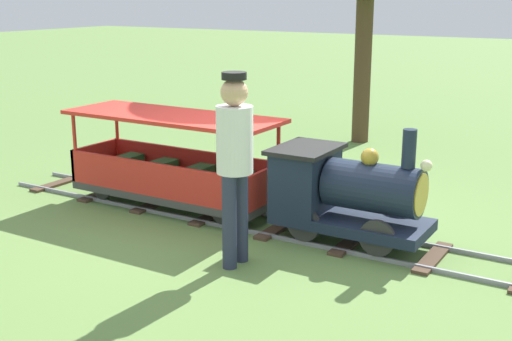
% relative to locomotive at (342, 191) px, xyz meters
% --- Properties ---
extents(ground_plane, '(60.00, 60.00, 0.00)m').
position_rel_locomotive_xyz_m(ground_plane, '(0.00, -1.04, -0.48)').
color(ground_plane, '#608442').
extents(track, '(0.77, 6.05, 0.04)m').
position_rel_locomotive_xyz_m(track, '(0.00, -1.03, -0.47)').
color(track, gray).
rests_on(track, ground_plane).
extents(locomotive, '(0.73, 1.45, 1.07)m').
position_rel_locomotive_xyz_m(locomotive, '(0.00, 0.00, 0.00)').
color(locomotive, '#192338').
rests_on(locomotive, ground_plane).
extents(passenger_car, '(0.83, 2.35, 0.97)m').
position_rel_locomotive_xyz_m(passenger_car, '(0.00, -1.93, -0.06)').
color(passenger_car, '#3F3F3F').
rests_on(passenger_car, ground_plane).
extents(conductor_person, '(0.30, 0.30, 1.62)m').
position_rel_locomotive_xyz_m(conductor_person, '(0.96, -0.54, 0.47)').
color(conductor_person, '#282D47').
rests_on(conductor_person, ground_plane).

